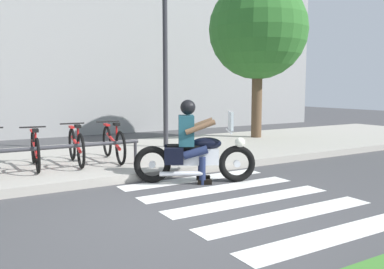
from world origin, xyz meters
name	(u,v)px	position (x,y,z in m)	size (l,w,h in m)	color
ground_plane	(177,214)	(0.00, 0.00, 0.00)	(48.00, 48.00, 0.00)	#424244
sidewalk	(86,160)	(0.00, 4.12, 0.07)	(24.00, 4.40, 0.15)	#A8A399
crosswalk_stripe_0	(340,234)	(1.22, -1.60, 0.00)	(2.80, 0.40, 0.01)	white
crosswalk_stripe_1	(289,215)	(1.22, -0.80, 0.00)	(2.80, 0.40, 0.01)	white
crosswalk_stripe_2	(250,200)	(1.22, 0.00, 0.00)	(2.80, 0.40, 0.01)	white
crosswalk_stripe_3	(219,188)	(1.22, 0.80, 0.00)	(2.80, 0.40, 0.01)	white
crosswalk_stripe_4	(194,179)	(1.22, 1.60, 0.00)	(2.80, 0.40, 0.01)	white
motorcycle	(195,156)	(1.12, 1.39, 0.46)	(1.93, 1.11, 1.24)	black
rider	(191,135)	(1.06, 1.43, 0.83)	(0.77, 0.71, 1.44)	#1E4C59
bicycle_2	(35,150)	(-1.18, 3.33, 0.50)	(0.48, 1.65, 0.76)	black
bicycle_3	(76,146)	(-0.42, 3.33, 0.51)	(0.48, 1.66, 0.80)	black
bicycle_4	(113,143)	(0.34, 3.33, 0.51)	(0.48, 1.75, 0.80)	black
bike_rack	(41,150)	(-1.18, 2.78, 0.57)	(3.63, 0.07, 0.49)	#333338
street_lamp	(165,43)	(2.16, 4.52, 2.73)	(0.28, 0.28, 4.53)	#2D2D33
tree_near_rack	(258,30)	(5.44, 4.92, 3.32)	(2.91, 2.91, 4.79)	brown
building_backdrop	(33,31)	(0.00, 9.82, 3.49)	(24.00, 1.20, 6.98)	#999999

